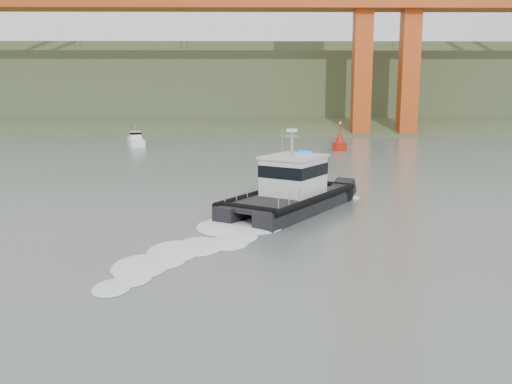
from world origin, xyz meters
TOP-DOWN VIEW (x-y plane):
  - ground at (0.00, 0.00)m, footprint 400.00×400.00m
  - headlands at (0.00, 125.50)m, footprint 500.00×105.36m
  - patrol_boat at (1.86, 14.96)m, footprint 10.03×12.25m
  - motorboat at (-17.26, 58.60)m, footprint 3.61×6.13m
  - nav_buoy at (11.00, 52.24)m, footprint 1.94×1.94m

SIDE VIEW (x-z plane):
  - ground at x=0.00m, z-range 0.00..0.00m
  - motorboat at x=-17.26m, z-range -0.80..2.40m
  - nav_buoy at x=11.00m, z-range -0.96..3.08m
  - patrol_boat at x=1.86m, z-range -1.43..4.30m
  - headlands at x=0.00m, z-range -6.52..20.61m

